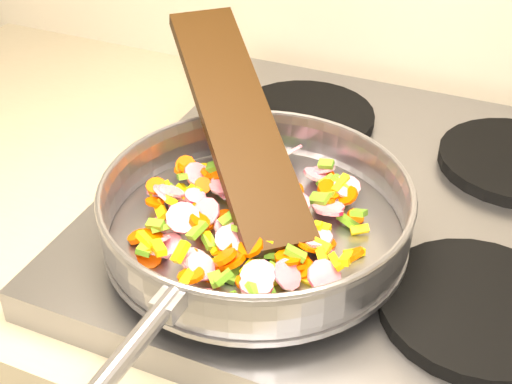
% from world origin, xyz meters
% --- Properties ---
extents(cooktop, '(0.60, 0.60, 0.04)m').
position_xyz_m(cooktop, '(-0.70, 1.67, 0.92)').
color(cooktop, '#939399').
rests_on(cooktop, counter_top).
extents(grate_fl, '(0.19, 0.19, 0.02)m').
position_xyz_m(grate_fl, '(-0.84, 1.52, 0.95)').
color(grate_fl, black).
rests_on(grate_fl, cooktop).
extents(grate_fr, '(0.19, 0.19, 0.02)m').
position_xyz_m(grate_fr, '(-0.56, 1.52, 0.95)').
color(grate_fr, black).
rests_on(grate_fr, cooktop).
extents(grate_bl, '(0.19, 0.19, 0.02)m').
position_xyz_m(grate_bl, '(-0.84, 1.81, 0.95)').
color(grate_bl, black).
rests_on(grate_bl, cooktop).
extents(saute_pan, '(0.37, 0.53, 0.06)m').
position_xyz_m(saute_pan, '(-0.79, 1.53, 0.99)').
color(saute_pan, '#9E9EA5').
rests_on(saute_pan, grate_fl).
extents(vegetable_heap, '(0.26, 0.29, 0.05)m').
position_xyz_m(vegetable_heap, '(-0.80, 1.53, 0.98)').
color(vegetable_heap, '#D9154B').
rests_on(vegetable_heap, saute_pan).
extents(wooden_spatula, '(0.26, 0.29, 0.14)m').
position_xyz_m(wooden_spatula, '(-0.85, 1.61, 1.04)').
color(wooden_spatula, black).
rests_on(wooden_spatula, saute_pan).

